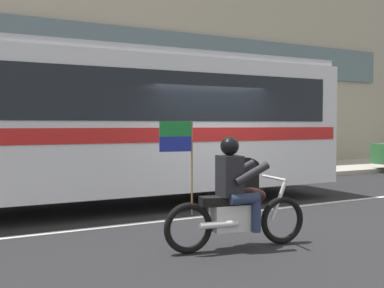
# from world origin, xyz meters

# --- Properties ---
(ground_plane) EXTENTS (60.00, 60.00, 0.00)m
(ground_plane) POSITION_xyz_m (0.00, 0.00, 0.00)
(ground_plane) COLOR black
(sidewalk_curb) EXTENTS (28.00, 3.80, 0.15)m
(sidewalk_curb) POSITION_xyz_m (0.00, 5.10, 0.07)
(sidewalk_curb) COLOR #A39E93
(sidewalk_curb) RESTS_ON ground_plane
(lane_center_stripe) EXTENTS (26.60, 0.14, 0.01)m
(lane_center_stripe) POSITION_xyz_m (0.00, -0.60, 0.00)
(lane_center_stripe) COLOR silver
(lane_center_stripe) RESTS_ON ground_plane
(transit_bus) EXTENTS (11.48, 2.74, 3.22)m
(transit_bus) POSITION_xyz_m (-2.34, 1.19, 1.88)
(transit_bus) COLOR silver
(transit_bus) RESTS_ON ground_plane
(motorcycle_with_rider) EXTENTS (2.18, 0.68, 1.78)m
(motorcycle_with_rider) POSITION_xyz_m (-1.21, -2.76, 0.67)
(motorcycle_with_rider) COLOR black
(motorcycle_with_rider) RESTS_ON ground_plane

